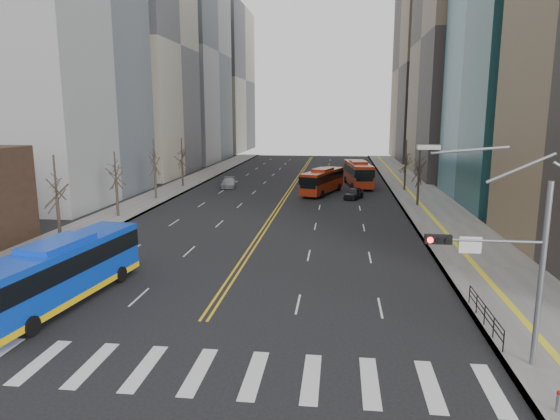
{
  "coord_description": "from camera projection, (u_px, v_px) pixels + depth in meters",
  "views": [
    {
      "loc": [
        6.85,
        -18.69,
        10.62
      ],
      "look_at": [
        2.92,
        14.33,
        4.19
      ],
      "focal_mm": 32.0,
      "sensor_mm": 36.0,
      "label": 1
    }
  ],
  "objects": [
    {
      "name": "red_bus_far",
      "position": [
        358.0,
        172.0,
        74.16
      ],
      "size": [
        4.18,
        12.18,
        3.77
      ],
      "color": "#A52C11",
      "rests_on": "ground"
    },
    {
      "name": "car_silver",
      "position": [
        228.0,
        183.0,
        73.0
      ],
      "size": [
        2.69,
        5.08,
        1.4
      ],
      "primitive_type": "imported",
      "rotation": [
        0.0,
        0.0,
        0.16
      ],
      "color": "#A4A3A9",
      "rests_on": "ground"
    },
    {
      "name": "pedestrian_railing",
      "position": [
        485.0,
        312.0,
        25.07
      ],
      "size": [
        0.06,
        6.06,
        1.02
      ],
      "color": "black",
      "rests_on": "sidewalk_right"
    },
    {
      "name": "car_dark_far",
      "position": [
        365.0,
        165.0,
        99.05
      ],
      "size": [
        3.93,
        5.27,
        1.33
      ],
      "primitive_type": "imported",
      "rotation": [
        0.0,
        0.0,
        0.41
      ],
      "color": "black",
      "rests_on": "ground"
    },
    {
      "name": "signal_mast",
      "position": [
        507.0,
        257.0,
        20.46
      ],
      "size": [
        5.37,
        0.37,
        9.39
      ],
      "color": "gray",
      "rests_on": "ground"
    },
    {
      "name": "car_dark_mid",
      "position": [
        354.0,
        193.0,
        63.29
      ],
      "size": [
        2.94,
        4.43,
        1.4
      ],
      "primitive_type": "imported",
      "rotation": [
        0.0,
        0.0,
        -0.34
      ],
      "color": "black",
      "rests_on": "ground"
    },
    {
      "name": "centerline",
      "position": [
        293.0,
        186.0,
        74.66
      ],
      "size": [
        0.55,
        100.0,
        0.01
      ],
      "color": "gold",
      "rests_on": "ground"
    },
    {
      "name": "ground",
      "position": [
        171.0,
        370.0,
        21.04
      ],
      "size": [
        220.0,
        220.0,
        0.0
      ],
      "primitive_type": "plane",
      "color": "black"
    },
    {
      "name": "red_bus_near",
      "position": [
        322.0,
        179.0,
        67.17
      ],
      "size": [
        5.67,
        11.0,
        3.42
      ],
      "color": "#A52C11",
      "rests_on": "ground"
    },
    {
      "name": "sidewalk_left",
      "position": [
        163.0,
        194.0,
        66.81
      ],
      "size": [
        5.0,
        130.0,
        0.15
      ],
      "primitive_type": "cube",
      "color": "gray",
      "rests_on": "ground"
    },
    {
      "name": "crosswalk",
      "position": [
        171.0,
        370.0,
        21.04
      ],
      "size": [
        26.7,
        4.0,
        0.01
      ],
      "color": "silver",
      "rests_on": "ground"
    },
    {
      "name": "blue_bus",
      "position": [
        60.0,
        271.0,
        28.06
      ],
      "size": [
        4.11,
        12.95,
        3.69
      ],
      "color": "#0D3BCA",
      "rests_on": "ground"
    },
    {
      "name": "sidewalk_right",
      "position": [
        423.0,
        199.0,
        62.86
      ],
      "size": [
        7.0,
        130.0,
        0.15
      ],
      "primitive_type": "cube",
      "color": "gray",
      "rests_on": "ground"
    },
    {
      "name": "office_towers",
      "position": [
        302.0,
        33.0,
        83.26
      ],
      "size": [
        83.0,
        134.0,
        58.0
      ],
      "color": "gray",
      "rests_on": "ground"
    },
    {
      "name": "street_trees",
      "position": [
        210.0,
        167.0,
        54.63
      ],
      "size": [
        35.2,
        47.2,
        7.6
      ],
      "color": "#2E251C",
      "rests_on": "ground"
    },
    {
      "name": "car_white",
      "position": [
        36.0,
        292.0,
        27.88
      ],
      "size": [
        3.38,
        5.07,
        1.58
      ],
      "primitive_type": "imported",
      "rotation": [
        0.0,
        0.0,
        -0.39
      ],
      "color": "white",
      "rests_on": "ground"
    }
  ]
}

